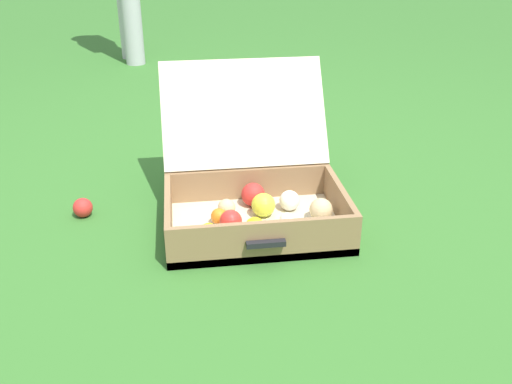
{
  "coord_description": "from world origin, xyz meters",
  "views": [
    {
      "loc": [
        -0.2,
        -1.59,
        0.9
      ],
      "look_at": [
        0.01,
        -0.06,
        0.13
      ],
      "focal_mm": 40.12,
      "sensor_mm": 36.0,
      "label": 1
    }
  ],
  "objects": [
    {
      "name": "open_suitcase",
      "position": [
        0.01,
        0.01,
        0.1
      ],
      "size": [
        0.55,
        0.62,
        0.44
      ],
      "color": "beige",
      "rests_on": "ground"
    },
    {
      "name": "ground_plane",
      "position": [
        0.0,
        0.0,
        0.0
      ],
      "size": [
        16.0,
        16.0,
        0.0
      ],
      "primitive_type": "plane",
      "color": "#336B28"
    },
    {
      "name": "stray_ball_on_grass",
      "position": [
        -0.54,
        0.1,
        0.03
      ],
      "size": [
        0.06,
        0.06,
        0.06
      ],
      "primitive_type": "sphere",
      "color": "red",
      "rests_on": "ground"
    }
  ]
}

